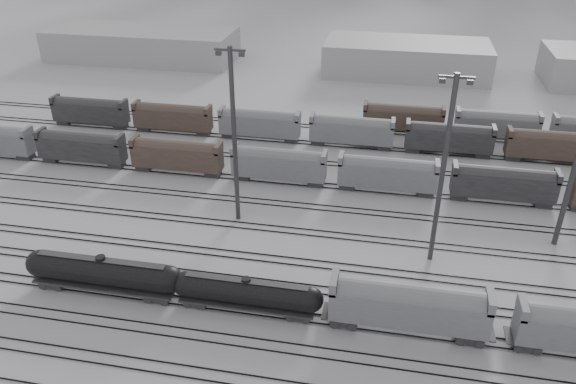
% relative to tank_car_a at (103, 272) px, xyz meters
% --- Properties ---
extents(ground, '(900.00, 900.00, 0.00)m').
position_rel_tank_car_a_xyz_m(ground, '(23.12, -1.00, -2.74)').
color(ground, silver).
rests_on(ground, ground).
extents(tracks, '(220.00, 71.50, 0.16)m').
position_rel_tank_car_a_xyz_m(tracks, '(23.12, 16.50, -2.66)').
color(tracks, black).
rests_on(tracks, ground).
extents(tank_car_a, '(19.17, 3.19, 4.74)m').
position_rel_tank_car_a_xyz_m(tank_car_a, '(0.00, 0.00, 0.00)').
color(tank_car_a, black).
rests_on(tank_car_a, ground).
extents(tank_car_b, '(17.10, 2.85, 4.23)m').
position_rel_tank_car_a_xyz_m(tank_car_b, '(17.07, -0.00, -0.30)').
color(tank_car_b, black).
rests_on(tank_car_b, ground).
extents(hopper_car_a, '(16.50, 3.28, 5.90)m').
position_rel_tank_car_a_xyz_m(hopper_car_a, '(34.51, 0.00, 0.91)').
color(hopper_car_a, black).
rests_on(hopper_car_a, ground).
extents(light_mast_b, '(3.94, 0.63, 24.65)m').
position_rel_tank_car_a_xyz_m(light_mast_b, '(10.76, 18.79, 10.34)').
color(light_mast_b, '#39393C').
rests_on(light_mast_b, ground).
extents(light_mast_c, '(3.88, 0.62, 24.26)m').
position_rel_tank_car_a_xyz_m(light_mast_c, '(37.42, 14.05, 10.13)').
color(light_mast_c, '#39393C').
rests_on(light_mast_c, ground).
extents(bg_string_near, '(151.00, 3.00, 5.60)m').
position_rel_tank_car_a_xyz_m(bg_string_near, '(31.12, 31.00, 0.06)').
color(bg_string_near, slate).
rests_on(bg_string_near, ground).
extents(bg_string_mid, '(151.00, 3.00, 5.60)m').
position_rel_tank_car_a_xyz_m(bg_string_mid, '(41.12, 47.00, 0.06)').
color(bg_string_mid, black).
rests_on(bg_string_mid, ground).
extents(bg_string_far, '(66.00, 3.00, 5.60)m').
position_rel_tank_car_a_xyz_m(bg_string_far, '(58.62, 55.00, 0.06)').
color(bg_string_far, brown).
rests_on(bg_string_far, ground).
extents(warehouse_left, '(50.00, 18.00, 8.00)m').
position_rel_tank_car_a_xyz_m(warehouse_left, '(-36.88, 94.00, 1.26)').
color(warehouse_left, '#A1A1A4').
rests_on(warehouse_left, ground).
extents(warehouse_mid, '(40.00, 18.00, 8.00)m').
position_rel_tank_car_a_xyz_m(warehouse_mid, '(33.12, 94.00, 1.26)').
color(warehouse_mid, '#A1A1A4').
rests_on(warehouse_mid, ground).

